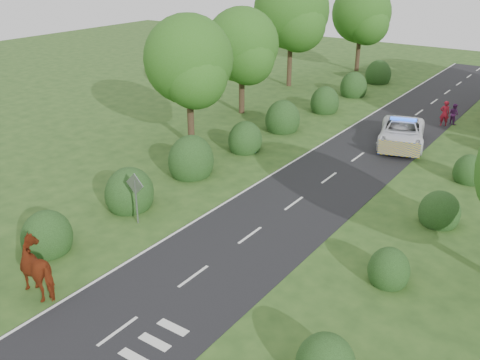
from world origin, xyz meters
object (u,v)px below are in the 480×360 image
Objects in this scene: police_van at (402,133)px; pedestrian_purple at (454,114)px; road_sign at (135,191)px; cow at (42,271)px; pedestrian_red at (445,113)px.

police_van is 4.27× the size of pedestrian_purple.
road_sign reaches higher than cow.
pedestrian_red reaches higher than police_van.
road_sign reaches higher than police_van.
police_van is 3.52× the size of pedestrian_red.
cow reaches higher than pedestrian_purple.
police_van reaches higher than cow.
road_sign is 6.05m from cow.
police_van reaches higher than pedestrian_purple.
police_van is at bearing 70.31° from road_sign.
cow is at bearing -80.41° from road_sign.
police_van is at bearing 168.41° from cow.
cow is at bearing 52.00° from pedestrian_red.
pedestrian_purple is at bearing 60.39° from police_van.
road_sign is at bearing 46.79° from pedestrian_red.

